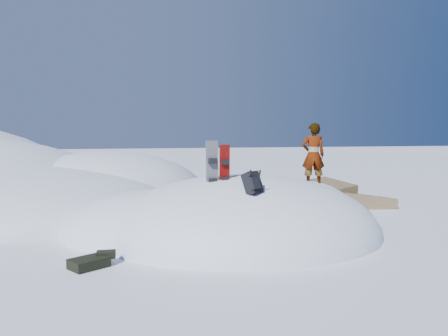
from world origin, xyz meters
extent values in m
plane|color=white|center=(0.00, 0.00, 0.00)|extent=(120.00, 120.00, 0.00)
ellipsoid|color=silver|center=(0.00, 0.00, 0.00)|extent=(7.00, 6.00, 3.00)
ellipsoid|color=silver|center=(-2.20, 0.60, 0.00)|extent=(4.40, 4.00, 2.20)
ellipsoid|color=silver|center=(1.80, 0.80, 0.00)|extent=(3.60, 3.20, 2.50)
ellipsoid|color=silver|center=(-6.00, 5.00, 0.00)|extent=(10.00, 9.00, 2.80)
ellipsoid|color=silver|center=(-3.50, 7.50, 0.00)|extent=(8.00, 8.00, 3.60)
ellipsoid|color=silver|center=(-5.50, 4.00, 0.00)|extent=(6.00, 5.00, 1.80)
cube|color=brown|center=(3.60, 3.40, 0.10)|extent=(2.82, 2.41, 1.62)
cube|color=brown|center=(5.20, 3.00, -0.10)|extent=(2.16, 1.80, 1.33)
cube|color=brown|center=(4.20, 4.60, 0.00)|extent=(2.08, 2.01, 1.10)
ellipsoid|color=silver|center=(3.20, 2.40, 0.00)|extent=(3.20, 2.40, 1.00)
cube|color=#AD0D09|center=(-0.60, -0.49, 1.59)|extent=(0.26, 0.09, 1.35)
cube|color=black|center=(-0.60, -0.55, 1.86)|extent=(0.17, 0.11, 0.11)
cube|color=black|center=(-0.60, -0.55, 1.46)|extent=(0.17, 0.11, 0.11)
cube|color=black|center=(-0.90, -0.49, 1.58)|extent=(0.30, 0.10, 1.56)
cube|color=black|center=(-0.90, -0.56, 1.89)|extent=(0.20, 0.12, 0.13)
cube|color=black|center=(-0.90, -0.56, 1.43)|extent=(0.20, 0.12, 0.13)
cube|color=black|center=(-0.25, -1.55, 1.47)|extent=(0.50, 0.51, 0.53)
cube|color=black|center=(-0.25, -1.70, 1.49)|extent=(0.30, 0.29, 0.28)
cylinder|color=black|center=(-0.35, -1.68, 1.60)|extent=(0.04, 0.19, 0.35)
cylinder|color=black|center=(-0.14, -1.68, 1.60)|extent=(0.04, 0.19, 0.35)
cube|color=black|center=(-3.60, -1.98, 0.10)|extent=(0.82, 0.76, 0.19)
cube|color=black|center=(-3.29, -1.78, 0.19)|extent=(0.37, 0.27, 0.12)
imported|color=slate|center=(2.15, 0.58, 1.93)|extent=(0.71, 0.55, 1.74)
camera|label=1|loc=(-3.03, -10.39, 2.55)|focal=35.00mm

